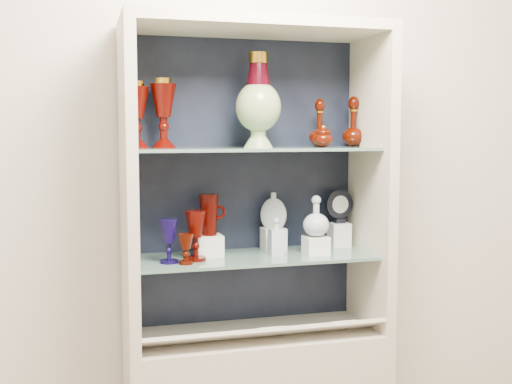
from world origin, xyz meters
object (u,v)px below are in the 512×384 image
object	(u,v)px
pedestal_lamp_left	(137,115)
flat_flask	(273,210)
lidded_bowl	(323,136)
enamel_urn	(258,100)
clear_round_decanter	(316,217)
ruby_goblet_small	(186,249)
ruby_pitcher	(209,215)
ruby_decanter_b	(353,120)
pedestal_lamp_right	(163,113)
ruby_goblet_tall	(196,236)
ruby_decanter_a	(320,120)
clear_square_bottle	(276,236)
cameo_medallion	(339,206)
cobalt_goblet	(169,241)

from	to	relation	value
pedestal_lamp_left	flat_flask	bearing A→B (deg)	4.11
lidded_bowl	flat_flask	distance (m)	0.36
enamel_urn	clear_round_decanter	world-z (taller)	enamel_urn
ruby_goblet_small	ruby_pitcher	world-z (taller)	ruby_pitcher
ruby_decanter_b	clear_round_decanter	world-z (taller)	ruby_decanter_b
pedestal_lamp_right	ruby_goblet_tall	size ratio (longest dim) A/B	1.38
ruby_decanter_b	flat_flask	bearing A→B (deg)	176.25
lidded_bowl	ruby_goblet_tall	size ratio (longest dim) A/B	0.47
ruby_goblet_tall	ruby_goblet_small	world-z (taller)	ruby_goblet_tall
ruby_decanter_a	ruby_goblet_small	size ratio (longest dim) A/B	1.93
clear_square_bottle	clear_round_decanter	xyz separation A→B (m)	(0.16, -0.03, 0.07)
clear_round_decanter	cameo_medallion	world-z (taller)	cameo_medallion
ruby_decanter_a	ruby_goblet_small	distance (m)	0.76
pedestal_lamp_right	clear_round_decanter	xyz separation A→B (m)	(0.58, -0.10, -0.40)
pedestal_lamp_left	cameo_medallion	xyz separation A→B (m)	(0.83, 0.04, -0.37)
pedestal_lamp_left	ruby_goblet_tall	xyz separation A→B (m)	(0.20, -0.09, -0.45)
clear_square_bottle	cameo_medallion	distance (m)	0.34
lidded_bowl	ruby_decanter_b	bearing A→B (deg)	29.48
ruby_decanter_a	clear_round_decanter	distance (m)	0.39
pedestal_lamp_left	clear_round_decanter	size ratio (longest dim) A/B	1.59
cameo_medallion	ruby_goblet_tall	bearing A→B (deg)	-174.71
lidded_bowl	flat_flask	world-z (taller)	lidded_bowl
clear_square_bottle	ruby_goblet_small	bearing A→B (deg)	-167.93
ruby_decanter_b	flat_flask	xyz separation A→B (m)	(-0.34, 0.02, -0.36)
ruby_goblet_tall	flat_flask	world-z (taller)	flat_flask
ruby_goblet_small	cameo_medallion	xyz separation A→B (m)	(0.68, 0.18, 0.12)
enamel_urn	ruby_goblet_small	size ratio (longest dim) A/B	3.24
cameo_medallion	pedestal_lamp_left	bearing A→B (deg)	176.69
ruby_decanter_a	ruby_pitcher	bearing A→B (deg)	-178.47
ruby_pitcher	cameo_medallion	size ratio (longest dim) A/B	1.12
pedestal_lamp_right	ruby_decanter_a	bearing A→B (deg)	-0.34
pedestal_lamp_left	lidded_bowl	world-z (taller)	pedestal_lamp_left
ruby_goblet_tall	pedestal_lamp_right	bearing A→B (deg)	136.51
ruby_decanter_a	flat_flask	distance (m)	0.41
ruby_decanter_a	lidded_bowl	size ratio (longest dim) A/B	2.41
pedestal_lamp_left	flat_flask	size ratio (longest dim) A/B	1.64
cobalt_goblet	clear_round_decanter	bearing A→B (deg)	1.34
ruby_decanter_a	ruby_decanter_b	distance (m)	0.15
cobalt_goblet	cameo_medallion	world-z (taller)	cameo_medallion
ruby_pitcher	cameo_medallion	xyz separation A→B (m)	(0.56, 0.05, 0.01)
ruby_goblet_small	enamel_urn	bearing A→B (deg)	16.19
pedestal_lamp_right	cameo_medallion	distance (m)	0.82
flat_flask	ruby_decanter_a	bearing A→B (deg)	13.93
ruby_decanter_a	cameo_medallion	size ratio (longest dim) A/B	1.49
ruby_decanter_a	lidded_bowl	world-z (taller)	ruby_decanter_a
lidded_bowl	cobalt_goblet	bearing A→B (deg)	-177.56
enamel_urn	ruby_goblet_small	world-z (taller)	enamel_urn
cobalt_goblet	ruby_goblet_tall	size ratio (longest dim) A/B	0.86
cobalt_goblet	flat_flask	world-z (taller)	flat_flask
ruby_goblet_tall	clear_square_bottle	xyz separation A→B (m)	(0.32, 0.02, -0.02)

